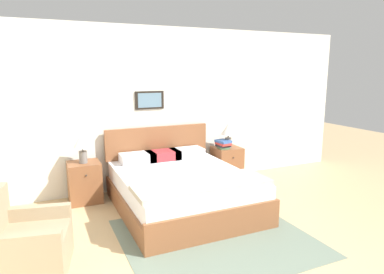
{
  "coord_description": "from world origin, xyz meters",
  "views": [
    {
      "loc": [
        -1.68,
        -2.31,
        1.92
      ],
      "look_at": [
        0.11,
        1.64,
        1.07
      ],
      "focal_mm": 32.0,
      "sensor_mm": 36.0,
      "label": 1
    }
  ],
  "objects_px": {
    "armchair": "(24,245)",
    "nightstand_by_door": "(227,164)",
    "bed": "(181,188)",
    "table_lamp_near_window": "(82,143)",
    "table_lamp_by_door": "(228,131)",
    "nightstand_near_window": "(85,182)"
  },
  "relations": [
    {
      "from": "bed",
      "to": "armchair",
      "type": "distance_m",
      "value": 2.13
    },
    {
      "from": "bed",
      "to": "table_lamp_by_door",
      "type": "xyz_separation_m",
      "value": [
        1.21,
        0.79,
        0.6
      ]
    },
    {
      "from": "armchair",
      "to": "nightstand_by_door",
      "type": "bearing_deg",
      "value": 128.74
    },
    {
      "from": "table_lamp_near_window",
      "to": "table_lamp_by_door",
      "type": "relative_size",
      "value": 1.0
    },
    {
      "from": "table_lamp_near_window",
      "to": "armchair",
      "type": "bearing_deg",
      "value": -115.57
    },
    {
      "from": "armchair",
      "to": "table_lamp_by_door",
      "type": "xyz_separation_m",
      "value": [
        3.18,
        1.6,
        0.62
      ]
    },
    {
      "from": "bed",
      "to": "nightstand_by_door",
      "type": "xyz_separation_m",
      "value": [
        1.2,
        0.81,
        0.01
      ]
    },
    {
      "from": "armchair",
      "to": "nightstand_by_door",
      "type": "height_order",
      "value": "armchair"
    },
    {
      "from": "nightstand_near_window",
      "to": "nightstand_by_door",
      "type": "distance_m",
      "value": 2.4
    },
    {
      "from": "nightstand_by_door",
      "to": "table_lamp_near_window",
      "type": "height_order",
      "value": "table_lamp_near_window"
    },
    {
      "from": "nightstand_near_window",
      "to": "bed",
      "type": "bearing_deg",
      "value": -33.94
    },
    {
      "from": "nightstand_by_door",
      "to": "table_lamp_near_window",
      "type": "relative_size",
      "value": 1.37
    },
    {
      "from": "bed",
      "to": "nightstand_by_door",
      "type": "distance_m",
      "value": 1.45
    },
    {
      "from": "bed",
      "to": "nightstand_by_door",
      "type": "relative_size",
      "value": 3.51
    },
    {
      "from": "armchair",
      "to": "nightstand_by_door",
      "type": "distance_m",
      "value": 3.56
    },
    {
      "from": "nightstand_by_door",
      "to": "armchair",
      "type": "bearing_deg",
      "value": -153.0
    },
    {
      "from": "nightstand_near_window",
      "to": "table_lamp_by_door",
      "type": "xyz_separation_m",
      "value": [
        2.41,
        -0.02,
        0.59
      ]
    },
    {
      "from": "bed",
      "to": "table_lamp_by_door",
      "type": "height_order",
      "value": "table_lamp_by_door"
    },
    {
      "from": "bed",
      "to": "table_lamp_near_window",
      "type": "bearing_deg",
      "value": 146.68
    },
    {
      "from": "table_lamp_near_window",
      "to": "table_lamp_by_door",
      "type": "bearing_deg",
      "value": 0.0
    },
    {
      "from": "bed",
      "to": "nightstand_by_door",
      "type": "height_order",
      "value": "bed"
    },
    {
      "from": "nightstand_near_window",
      "to": "table_lamp_near_window",
      "type": "bearing_deg",
      "value": -97.17
    }
  ]
}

